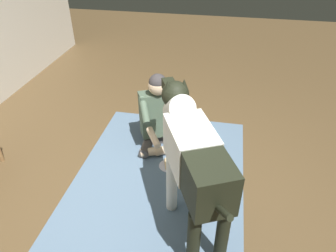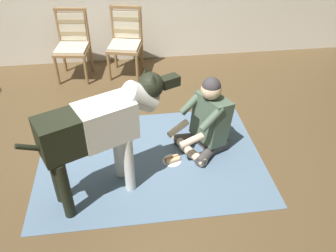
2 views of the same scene
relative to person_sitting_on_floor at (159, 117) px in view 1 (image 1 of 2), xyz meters
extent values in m
plane|color=brown|center=(-0.78, -0.17, -0.36)|extent=(12.96, 12.96, 0.00)
cube|color=slate|center=(-0.63, -0.13, -0.36)|extent=(2.38, 1.71, 0.01)
cube|color=#494341|center=(0.07, 0.03, -0.30)|extent=(0.36, 0.41, 0.12)
cylinder|color=#494341|center=(-0.01, -0.17, -0.29)|extent=(0.34, 0.38, 0.11)
cylinder|color=beige|center=(-0.17, -0.17, -0.30)|extent=(0.26, 0.36, 0.09)
cylinder|color=#494341|center=(-0.14, 0.11, -0.29)|extent=(0.40, 0.11, 0.11)
cylinder|color=beige|center=(-0.24, -0.02, -0.30)|extent=(0.22, 0.37, 0.09)
cube|color=#485B49|center=(0.05, 0.02, 0.02)|extent=(0.42, 0.48, 0.53)
cylinder|color=#485B49|center=(-0.01, -0.20, 0.17)|extent=(0.30, 0.20, 0.24)
cylinder|color=beige|center=(-0.21, -0.24, -0.06)|extent=(0.28, 0.15, 0.12)
cylinder|color=#485B49|center=(-0.16, 0.12, 0.17)|extent=(0.30, 0.20, 0.24)
cylinder|color=beige|center=(-0.32, -0.01, -0.06)|extent=(0.26, 0.21, 0.12)
sphere|color=beige|center=(0.02, 0.01, 0.38)|extent=(0.21, 0.21, 0.21)
sphere|color=#383435|center=(0.02, 0.01, 0.42)|extent=(0.19, 0.19, 0.19)
cylinder|color=silver|center=(-0.95, -0.32, -0.05)|extent=(0.10, 0.10, 0.61)
cylinder|color=silver|center=(-0.86, -0.52, -0.05)|extent=(0.10, 0.10, 0.61)
cylinder|color=black|center=(-1.51, -0.58, -0.05)|extent=(0.10, 0.10, 0.61)
cylinder|color=black|center=(-1.42, -0.78, -0.05)|extent=(0.10, 0.10, 0.61)
cube|color=silver|center=(-1.03, -0.48, 0.43)|extent=(0.57, 0.49, 0.35)
cube|color=black|center=(-1.36, -0.64, 0.43)|extent=(0.51, 0.45, 0.34)
cylinder|color=silver|center=(-0.72, -0.34, 0.56)|extent=(0.41, 0.35, 0.34)
sphere|color=black|center=(-0.62, -0.29, 0.64)|extent=(0.24, 0.24, 0.24)
cube|color=black|center=(-0.44, -0.20, 0.62)|extent=(0.21, 0.17, 0.09)
cone|color=black|center=(-0.66, -0.23, 0.73)|extent=(0.11, 0.11, 0.11)
cone|color=black|center=(-0.60, -0.36, 0.73)|extent=(0.11, 0.11, 0.11)
cylinder|color=black|center=(-1.57, -0.73, 0.39)|extent=(0.30, 0.17, 0.21)
cylinder|color=silver|center=(-0.40, -0.19, -0.35)|extent=(0.20, 0.20, 0.01)
cylinder|color=#DBB77E|center=(-0.40, -0.21, -0.32)|extent=(0.16, 0.09, 0.05)
cylinder|color=#DBB77E|center=(-0.41, -0.17, -0.32)|extent=(0.16, 0.09, 0.05)
cylinder|color=#A04D2A|center=(-0.40, -0.19, -0.32)|extent=(0.16, 0.08, 0.04)
camera|label=1|loc=(-2.92, -0.67, 1.91)|focal=33.65mm
camera|label=2|loc=(-0.83, -3.00, 2.17)|focal=37.69mm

